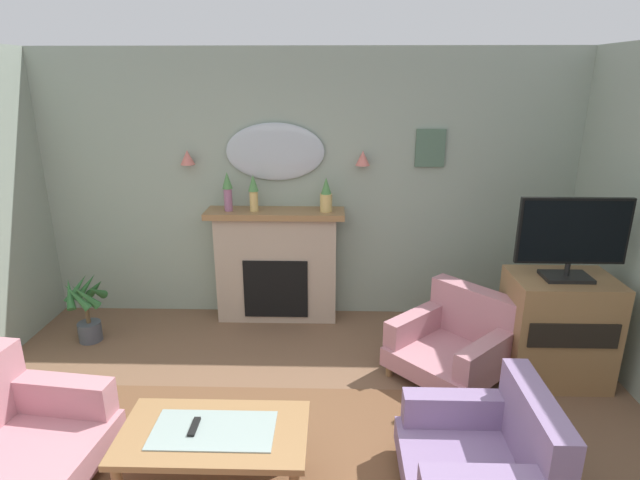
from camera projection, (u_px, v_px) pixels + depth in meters
wall_back at (307, 188)px, 5.12m from camera, size 6.29×0.10×2.68m
fireplace at (277, 267)px, 5.15m from camera, size 1.36×0.36×1.16m
mantel_vase_centre at (228, 189)px, 4.89m from camera, size 0.10×0.10×0.38m
mantel_vase_left at (254, 191)px, 4.89m from camera, size 0.10×0.10×0.36m
mantel_vase_right at (326, 196)px, 4.88m from camera, size 0.12×0.12×0.33m
wall_mirror at (275, 152)px, 4.93m from camera, size 0.96×0.06×0.56m
wall_sconce_left at (187, 157)px, 4.92m from camera, size 0.14×0.14×0.14m
wall_sconce_right at (363, 158)px, 4.88m from camera, size 0.14×0.14×0.14m
framed_picture at (430, 148)px, 4.89m from camera, size 0.28×0.03×0.36m
coffee_table at (214, 439)px, 2.98m from camera, size 1.10×0.60×0.45m
tv_remote at (194, 427)px, 2.98m from camera, size 0.04×0.16×0.02m
armchair_by_coffee_table at (456, 341)px, 4.24m from camera, size 1.15×1.14×0.71m
armchair_near_fireplace at (488, 455)px, 2.97m from camera, size 0.82×0.82×0.71m
tv_cabinet at (556, 329)px, 4.14m from camera, size 0.80×0.57×0.90m
tv_flatscreen at (573, 237)px, 3.87m from camera, size 0.84×0.24×0.65m
potted_plant_small_fern at (86, 307)px, 4.76m from camera, size 0.41×0.41×0.65m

